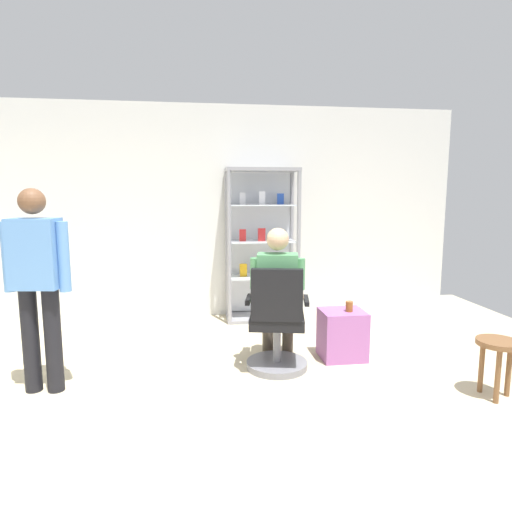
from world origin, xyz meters
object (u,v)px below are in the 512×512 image
at_px(display_cabinet_main, 261,244).
at_px(wooden_stool, 497,352).
at_px(tea_glass, 349,306).
at_px(seated_shopkeeper, 278,289).
at_px(storage_crate, 342,334).
at_px(standing_customer, 37,278).
at_px(office_chair, 277,328).

bearing_deg(display_cabinet_main, wooden_stool, -58.48).
bearing_deg(tea_glass, seated_shopkeeper, -178.74).
distance_m(storage_crate, standing_customer, 2.74).
xyz_separation_m(display_cabinet_main, storage_crate, (0.58, -1.49, -0.73)).
xyz_separation_m(office_chair, seated_shopkeeper, (0.03, 0.16, 0.32)).
height_order(storage_crate, tea_glass, tea_glass).
bearing_deg(standing_customer, display_cabinet_main, 42.19).
relative_size(display_cabinet_main, tea_glass, 19.13).
bearing_deg(standing_customer, seated_shopkeeper, 8.94).
bearing_deg(office_chair, standing_customer, -175.56).
distance_m(storage_crate, tea_glass, 0.29).
height_order(office_chair, seated_shopkeeper, seated_shopkeeper).
xyz_separation_m(display_cabinet_main, office_chair, (-0.10, -1.70, -0.57)).
distance_m(office_chair, wooden_stool, 1.77).
distance_m(display_cabinet_main, seated_shopkeeper, 1.57).
height_order(display_cabinet_main, tea_glass, display_cabinet_main).
bearing_deg(display_cabinet_main, tea_glass, -67.66).
distance_m(office_chair, storage_crate, 0.73).
bearing_deg(wooden_stool, tea_glass, 133.55).
distance_m(office_chair, tea_glass, 0.76).
bearing_deg(wooden_stool, standing_customer, 170.54).
distance_m(tea_glass, wooden_stool, 1.27).
height_order(seated_shopkeeper, wooden_stool, seated_shopkeeper).
relative_size(office_chair, tea_glass, 9.67).
distance_m(display_cabinet_main, tea_glass, 1.71).
xyz_separation_m(display_cabinet_main, wooden_stool, (1.50, -2.45, -0.59)).
xyz_separation_m(office_chair, standing_customer, (-1.94, -0.15, 0.54)).
bearing_deg(wooden_stool, storage_crate, 134.09).
bearing_deg(tea_glass, storage_crate, 145.35).
relative_size(tea_glass, wooden_stool, 0.21).
xyz_separation_m(seated_shopkeeper, storage_crate, (0.65, 0.05, -0.48)).
height_order(display_cabinet_main, wooden_stool, display_cabinet_main).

